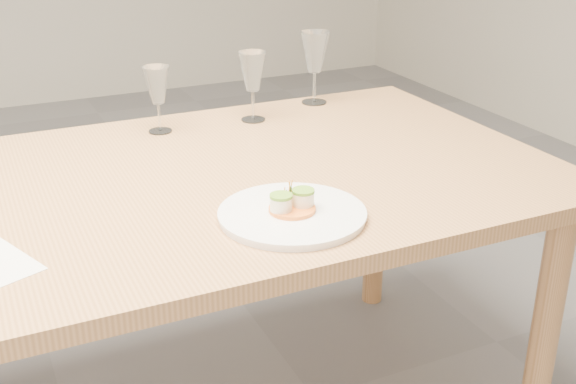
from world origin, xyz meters
name	(u,v)px	position (x,y,z in m)	size (l,w,h in m)	color
dining_table	(45,231)	(0.00, 0.00, 0.68)	(2.40, 1.00, 0.75)	tan
dinner_plate	(292,213)	(0.45, -0.30, 0.76)	(0.30, 0.30, 0.08)	white
wine_glass_1	(157,87)	(0.36, 0.36, 0.88)	(0.07, 0.07, 0.18)	white
wine_glass_2	(252,73)	(0.63, 0.35, 0.89)	(0.08, 0.08, 0.20)	white
wine_glass_3	(315,53)	(0.87, 0.43, 0.90)	(0.09, 0.09, 0.22)	white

